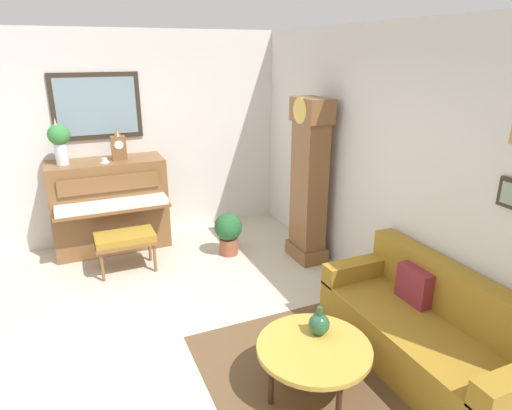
# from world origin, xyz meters

# --- Properties ---
(ground_plane) EXTENTS (6.40, 6.00, 0.10)m
(ground_plane) POSITION_xyz_m (0.00, 0.00, -0.05)
(ground_plane) COLOR beige
(wall_left) EXTENTS (0.13, 4.90, 2.80)m
(wall_left) POSITION_xyz_m (-2.60, -0.00, 1.41)
(wall_left) COLOR silver
(wall_left) RESTS_ON ground_plane
(wall_back) EXTENTS (5.30, 0.13, 2.80)m
(wall_back) POSITION_xyz_m (0.01, 2.40, 1.40)
(wall_back) COLOR silver
(wall_back) RESTS_ON ground_plane
(area_rug) EXTENTS (2.10, 1.50, 0.01)m
(area_rug) POSITION_xyz_m (1.16, 0.95, 0.00)
(area_rug) COLOR brown
(area_rug) RESTS_ON ground_plane
(piano) EXTENTS (0.87, 1.44, 1.20)m
(piano) POSITION_xyz_m (-2.23, -0.14, 0.61)
(piano) COLOR brown
(piano) RESTS_ON ground_plane
(piano_bench) EXTENTS (0.42, 0.70, 0.48)m
(piano_bench) POSITION_xyz_m (-1.47, -0.07, 0.41)
(piano_bench) COLOR brown
(piano_bench) RESTS_ON ground_plane
(grandfather_clock) EXTENTS (0.52, 0.34, 2.03)m
(grandfather_clock) POSITION_xyz_m (-0.90, 2.08, 0.96)
(grandfather_clock) COLOR brown
(grandfather_clock) RESTS_ON ground_plane
(couch) EXTENTS (1.90, 0.80, 0.84)m
(couch) POSITION_xyz_m (1.28, 1.99, 0.31)
(couch) COLOR olive
(couch) RESTS_ON ground_plane
(coffee_table) EXTENTS (0.88, 0.88, 0.41)m
(coffee_table) POSITION_xyz_m (1.16, 0.96, 0.38)
(coffee_table) COLOR gold
(coffee_table) RESTS_ON ground_plane
(mantel_clock) EXTENTS (0.13, 0.18, 0.38)m
(mantel_clock) POSITION_xyz_m (-2.23, 0.05, 1.37)
(mantel_clock) COLOR brown
(mantel_clock) RESTS_ON piano
(flower_vase) EXTENTS (0.26, 0.26, 0.58)m
(flower_vase) POSITION_xyz_m (-2.23, -0.63, 1.52)
(flower_vase) COLOR silver
(flower_vase) RESTS_ON piano
(teacup) EXTENTS (0.12, 0.12, 0.06)m
(teacup) POSITION_xyz_m (-2.12, -0.15, 1.23)
(teacup) COLOR white
(teacup) RESTS_ON piano
(green_jug) EXTENTS (0.17, 0.17, 0.24)m
(green_jug) POSITION_xyz_m (1.04, 1.07, 0.49)
(green_jug) COLOR #234C33
(green_jug) RESTS_ON coffee_table
(potted_plant) EXTENTS (0.36, 0.36, 0.56)m
(potted_plant) POSITION_xyz_m (-1.41, 1.21, 0.32)
(potted_plant) COLOR #935138
(potted_plant) RESTS_ON ground_plane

